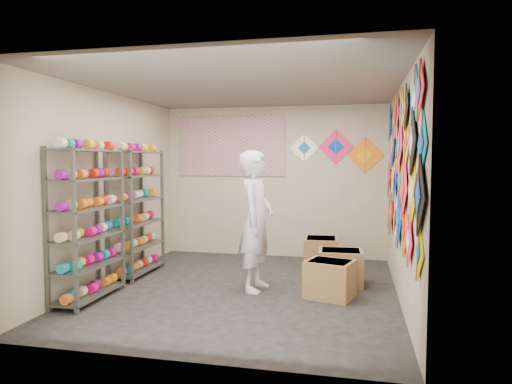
% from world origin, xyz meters
% --- Properties ---
extents(ground, '(4.50, 4.50, 0.00)m').
position_xyz_m(ground, '(0.00, 0.00, 0.00)').
color(ground, black).
extents(room_walls, '(4.50, 4.50, 4.50)m').
position_xyz_m(room_walls, '(0.00, 0.00, 1.64)').
color(room_walls, tan).
rests_on(room_walls, ground).
extents(shelf_rack_front, '(0.40, 1.10, 1.90)m').
position_xyz_m(shelf_rack_front, '(-1.78, -0.85, 0.95)').
color(shelf_rack_front, '#4C5147').
rests_on(shelf_rack_front, ground).
extents(shelf_rack_back, '(0.40, 1.10, 1.90)m').
position_xyz_m(shelf_rack_back, '(-1.78, 0.45, 0.95)').
color(shelf_rack_back, '#4C5147').
rests_on(shelf_rack_back, ground).
extents(string_spools, '(0.12, 2.36, 0.12)m').
position_xyz_m(string_spools, '(-1.78, -0.20, 1.05)').
color(string_spools, '#DE0B68').
rests_on(string_spools, ground).
extents(kite_wall_display, '(0.06, 4.30, 2.09)m').
position_xyz_m(kite_wall_display, '(1.98, -0.00, 1.65)').
color(kite_wall_display, '#EEAB00').
rests_on(kite_wall_display, room_walls).
extents(back_wall_kites, '(1.62, 0.02, 0.77)m').
position_xyz_m(back_wall_kites, '(1.16, 2.24, 1.91)').
color(back_wall_kites, white).
rests_on(back_wall_kites, room_walls).
extents(poster, '(2.00, 0.01, 1.10)m').
position_xyz_m(poster, '(-0.80, 2.23, 2.00)').
color(poster, '#7E51B0').
rests_on(poster, room_walls).
extents(shopkeeper, '(0.76, 0.57, 1.87)m').
position_xyz_m(shopkeeper, '(0.16, 0.03, 0.93)').
color(shopkeeper, silver).
rests_on(shopkeeper, ground).
extents(carton_a, '(0.68, 0.61, 0.47)m').
position_xyz_m(carton_a, '(1.15, -0.11, 0.24)').
color(carton_a, brown).
rests_on(carton_a, ground).
extents(carton_b, '(0.63, 0.53, 0.49)m').
position_xyz_m(carton_b, '(1.26, 0.51, 0.25)').
color(carton_b, brown).
rests_on(carton_b, ground).
extents(carton_c, '(0.55, 0.60, 0.50)m').
position_xyz_m(carton_c, '(0.92, 1.43, 0.25)').
color(carton_c, brown).
rests_on(carton_c, ground).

